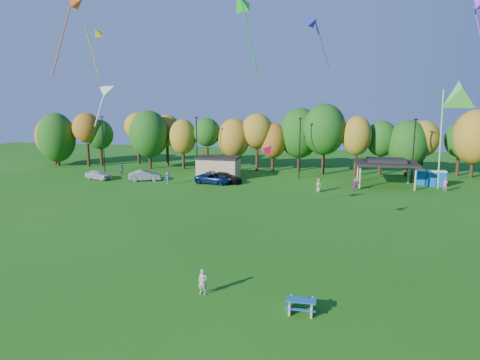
% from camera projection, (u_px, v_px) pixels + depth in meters
% --- Properties ---
extents(ground, '(160.00, 160.00, 0.00)m').
position_uv_depth(ground, '(221.00, 292.00, 26.40)').
color(ground, '#19600F').
rests_on(ground, ground).
extents(tree_line, '(93.57, 10.55, 11.15)m').
position_uv_depth(tree_line, '(283.00, 136.00, 69.30)').
color(tree_line, black).
rests_on(tree_line, ground).
extents(lamp_posts, '(64.50, 0.25, 9.09)m').
position_uv_depth(lamp_posts, '(300.00, 146.00, 63.58)').
color(lamp_posts, black).
rests_on(lamp_posts, ground).
extents(utility_building, '(6.30, 4.30, 3.25)m').
position_uv_depth(utility_building, '(219.00, 167.00, 64.66)').
color(utility_building, tan).
rests_on(utility_building, ground).
extents(pavilion, '(8.20, 6.20, 3.77)m').
position_uv_depth(pavilion, '(386.00, 163.00, 58.60)').
color(pavilion, tan).
rests_on(pavilion, ground).
extents(porta_potties, '(3.75, 2.05, 2.18)m').
position_uv_depth(porta_potties, '(431.00, 178.00, 58.87)').
color(porta_potties, '#0D54B5').
rests_on(porta_potties, ground).
extents(picnic_table, '(1.67, 1.39, 0.72)m').
position_uv_depth(picnic_table, '(301.00, 305.00, 23.92)').
color(picnic_table, tan).
rests_on(picnic_table, ground).
extents(kite_flyer, '(0.60, 0.41, 1.59)m').
position_uv_depth(kite_flyer, '(203.00, 282.00, 26.01)').
color(kite_flyer, tan).
rests_on(kite_flyer, ground).
extents(car_a, '(4.58, 2.87, 1.45)m').
position_uv_depth(car_a, '(98.00, 175.00, 63.61)').
color(car_a, silver).
rests_on(car_a, ground).
extents(car_b, '(4.95, 3.13, 1.54)m').
position_uv_depth(car_b, '(145.00, 176.00, 62.60)').
color(car_b, gray).
rests_on(car_b, ground).
extents(car_c, '(5.67, 3.20, 1.50)m').
position_uv_depth(car_c, '(214.00, 178.00, 60.49)').
color(car_c, navy).
rests_on(car_c, ground).
extents(car_d, '(5.53, 3.21, 1.51)m').
position_uv_depth(car_d, '(225.00, 178.00, 60.93)').
color(car_d, black).
rests_on(car_d, ground).
extents(far_person_0, '(1.03, 0.94, 1.76)m').
position_uv_depth(far_person_0, '(319.00, 185.00, 54.99)').
color(far_person_0, '#83865C').
rests_on(far_person_0, ground).
extents(far_person_1, '(1.58, 1.07, 1.63)m').
position_uv_depth(far_person_1, '(355.00, 184.00, 56.00)').
color(far_person_1, '#AA4785').
rests_on(far_person_1, ground).
extents(far_person_2, '(0.66, 0.80, 1.53)m').
position_uv_depth(far_person_2, '(122.00, 170.00, 67.82)').
color(far_person_2, '#424792').
rests_on(far_person_2, ground).
extents(far_person_3, '(0.78, 0.74, 1.79)m').
position_uv_depth(far_person_3, '(445.00, 185.00, 55.29)').
color(far_person_3, '#BE59A7').
rests_on(far_person_3, ground).
extents(far_person_4, '(1.20, 1.20, 1.67)m').
position_uv_depth(far_person_4, '(168.00, 178.00, 60.11)').
color(far_person_4, '#5767C0').
rests_on(far_person_4, ground).
extents(kite_1, '(2.23, 1.31, 3.49)m').
position_uv_depth(kite_1, '(109.00, 90.00, 31.91)').
color(kite_1, silver).
extents(kite_2, '(3.39, 4.74, 8.56)m').
position_uv_depth(kite_2, '(480.00, 1.00, 35.60)').
color(kite_2, '#8E2AE2').
extents(kite_3, '(3.04, 4.36, 7.61)m').
position_uv_depth(kite_3, '(241.00, 2.00, 37.05)').
color(kite_3, green).
extents(kite_5, '(1.43, 1.41, 1.16)m').
position_uv_depth(kite_5, '(269.00, 149.00, 33.01)').
color(kite_5, red).
extents(kite_7, '(1.15, 3.11, 5.29)m').
position_uv_depth(kite_7, '(97.00, 33.00, 44.70)').
color(kite_7, yellow).
extents(kite_8, '(3.69, 1.37, 6.32)m').
position_uv_depth(kite_8, '(77.00, 3.00, 32.75)').
color(kite_8, '#C94211').
extents(kite_10, '(2.70, 1.65, 4.45)m').
position_uv_depth(kite_10, '(309.00, 21.00, 34.57)').
color(kite_10, navy).
extents(kite_11, '(2.64, 4.92, 7.92)m').
position_uv_depth(kite_11, '(459.00, 91.00, 26.60)').
color(kite_11, '#5BDF4E').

